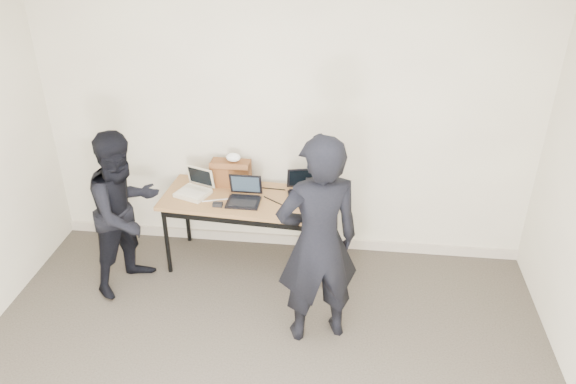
% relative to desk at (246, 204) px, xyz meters
% --- Properties ---
extents(room, '(4.60, 4.60, 2.80)m').
position_rel_desk_xyz_m(room, '(0.31, -1.86, 0.69)').
color(room, '#413A31').
rests_on(room, ground).
extents(desk, '(1.54, 0.75, 0.72)m').
position_rel_desk_xyz_m(desk, '(0.00, 0.00, 0.00)').
color(desk, olive).
rests_on(desk, ground).
extents(laptop_beige, '(0.35, 0.35, 0.22)m').
position_rel_desk_xyz_m(laptop_beige, '(-0.47, 0.03, 0.10)').
color(laptop_beige, beige).
rests_on(laptop_beige, desk).
extents(laptop_center, '(0.29, 0.28, 0.22)m').
position_rel_desk_xyz_m(laptop_center, '(-0.01, -0.05, 0.11)').
color(laptop_center, black).
rests_on(laptop_center, desk).
extents(laptop_right, '(0.37, 0.36, 0.23)m').
position_rel_desk_xyz_m(laptop_right, '(0.52, 0.13, 0.11)').
color(laptop_right, black).
rests_on(laptop_right, desk).
extents(leather_satchel, '(0.36, 0.18, 0.25)m').
position_rel_desk_xyz_m(leather_satchel, '(-0.18, 0.23, 0.19)').
color(leather_satchel, brown).
rests_on(leather_satchel, desk).
extents(tissue, '(0.13, 0.10, 0.08)m').
position_rel_desk_xyz_m(tissue, '(-0.15, 0.23, 0.34)').
color(tissue, white).
rests_on(tissue, leather_satchel).
extents(equipment_box, '(0.25, 0.22, 0.13)m').
position_rel_desk_xyz_m(equipment_box, '(0.63, 0.19, 0.12)').
color(equipment_box, black).
rests_on(equipment_box, desk).
extents(power_brick, '(0.08, 0.05, 0.03)m').
position_rel_desk_xyz_m(power_brick, '(-0.22, -0.17, 0.08)').
color(power_brick, black).
rests_on(power_brick, desk).
extents(cables, '(0.99, 0.36, 0.01)m').
position_rel_desk_xyz_m(cables, '(0.20, -0.01, 0.06)').
color(cables, silver).
rests_on(cables, desk).
extents(person_typist, '(0.74, 0.60, 1.73)m').
position_rel_desk_xyz_m(person_typist, '(0.70, -0.85, 0.21)').
color(person_typist, black).
rests_on(person_typist, ground).
extents(person_observer, '(0.83, 0.89, 1.47)m').
position_rel_desk_xyz_m(person_observer, '(-0.97, -0.38, 0.07)').
color(person_observer, black).
rests_on(person_observer, ground).
extents(baseboard, '(4.50, 0.03, 0.10)m').
position_rel_desk_xyz_m(baseboard, '(0.31, 0.37, -0.61)').
color(baseboard, '#BAAC9A').
rests_on(baseboard, ground).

